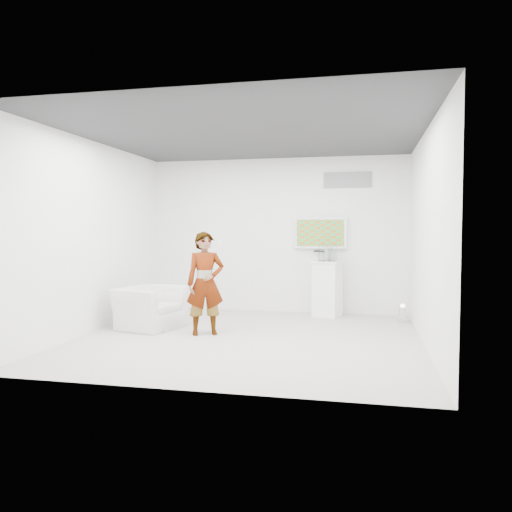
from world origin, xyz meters
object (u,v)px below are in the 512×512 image
object	(u,v)px
armchair	(149,307)
floor_uplight	(403,314)
pedestal	(328,289)
person	(205,283)
tv	(320,233)

from	to	relation	value
armchair	floor_uplight	world-z (taller)	armchair
pedestal	floor_uplight	distance (m)	1.41
person	floor_uplight	size ratio (longest dim) A/B	5.21
pedestal	tv	bearing A→B (deg)	117.87
floor_uplight	pedestal	bearing A→B (deg)	165.40
armchair	person	bearing A→B (deg)	-91.40
tv	person	bearing A→B (deg)	-123.55
person	floor_uplight	bearing A→B (deg)	4.62
pedestal	floor_uplight	world-z (taller)	pedestal
person	tv	bearing A→B (deg)	32.07
tv	person	size ratio (longest dim) A/B	0.63
person	armchair	xyz separation A→B (m)	(-1.06, 0.30, -0.45)
person	armchair	bearing A→B (deg)	140.01
armchair	pedestal	world-z (taller)	pedestal
tv	floor_uplight	xyz separation A→B (m)	(1.49, -0.66, -1.40)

